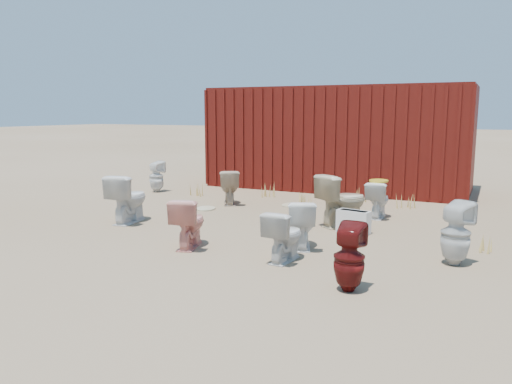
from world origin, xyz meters
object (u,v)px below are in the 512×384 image
at_px(toilet_front_pink, 189,222).
at_px(loose_tank, 353,222).
at_px(toilet_back_beige_left, 229,187).
at_px(toilet_front_e, 284,236).
at_px(toilet_back_yellowlid, 378,200).
at_px(shipping_container, 339,138).
at_px(toilet_back_a, 156,177).
at_px(toilet_front_a, 128,198).
at_px(toilet_back_beige_right, 342,200).
at_px(toilet_front_c, 302,224).
at_px(toilet_back_e, 456,233).
at_px(toilet_front_maroon, 349,257).

height_order(toilet_front_pink, loose_tank, toilet_front_pink).
distance_m(toilet_front_pink, toilet_back_beige_left, 3.25).
xyz_separation_m(toilet_front_e, toilet_back_yellowlid, (0.49, 3.07, -0.00)).
bearing_deg(loose_tank, toilet_front_pink, -125.67).
relative_size(shipping_container, toilet_back_a, 8.40).
bearing_deg(toilet_front_a, toilet_back_beige_right, -166.90).
relative_size(toilet_back_a, loose_tank, 1.43).
bearing_deg(toilet_back_a, toilet_back_beige_left, 179.41).
bearing_deg(toilet_back_beige_left, toilet_back_a, -45.46).
height_order(toilet_front_pink, toilet_front_e, toilet_front_pink).
xyz_separation_m(shipping_container, toilet_back_beige_left, (-1.31, -3.12, -0.85)).
distance_m(toilet_front_c, toilet_back_beige_left, 3.45).
xyz_separation_m(toilet_front_pink, toilet_back_a, (-3.30, 3.66, 0.01)).
xyz_separation_m(toilet_back_beige_left, toilet_back_e, (4.40, -2.34, 0.04)).
height_order(toilet_front_a, toilet_front_pink, toilet_front_a).
bearing_deg(toilet_front_maroon, toilet_back_a, -37.56).
bearing_deg(toilet_back_a, toilet_front_pink, 146.29).
bearing_deg(toilet_front_maroon, toilet_front_c, -53.06).
xyz_separation_m(toilet_back_e, loose_tank, (-1.52, 1.04, -0.21)).
distance_m(toilet_back_beige_right, toilet_back_yellowlid, 0.98).
bearing_deg(toilet_back_beige_right, loose_tank, 160.33).
distance_m(toilet_back_beige_right, loose_tank, 0.54).
bearing_deg(toilet_back_yellowlid, toilet_front_pink, 57.55).
xyz_separation_m(toilet_front_pink, toilet_back_yellowlid, (1.90, 3.05, -0.03)).
distance_m(toilet_front_e, toilet_back_a, 5.99).
distance_m(toilet_front_c, toilet_back_yellowlid, 2.45).
relative_size(toilet_front_c, toilet_back_yellowlid, 1.04).
distance_m(toilet_front_pink, toilet_back_e, 3.41).
distance_m(toilet_front_maroon, toilet_back_e, 1.70).
xyz_separation_m(toilet_front_a, toilet_back_beige_left, (0.71, 2.20, -0.06)).
height_order(toilet_front_c, toilet_back_beige_left, toilet_back_beige_left).
xyz_separation_m(toilet_front_a, toilet_front_e, (3.18, -0.89, -0.09)).
relative_size(toilet_front_a, toilet_back_beige_right, 0.96).
xyz_separation_m(toilet_front_a, toilet_front_maroon, (4.19, -1.57, -0.05)).
relative_size(toilet_front_e, toilet_back_e, 0.82).
bearing_deg(toilet_front_c, toilet_back_yellowlid, -122.70).
bearing_deg(toilet_back_yellowlid, shipping_container, -62.71).
bearing_deg(toilet_front_c, shipping_container, -99.10).
bearing_deg(loose_tank, shipping_container, 119.49).
bearing_deg(toilet_front_e, shipping_container, -75.66).
bearing_deg(toilet_front_maroon, toilet_front_a, -20.77).
height_order(toilet_front_c, toilet_front_maroon, toilet_front_maroon).
bearing_deg(toilet_front_e, toilet_back_a, -34.27).
height_order(toilet_back_yellowlid, loose_tank, toilet_back_yellowlid).
bearing_deg(toilet_front_c, loose_tank, -131.12).
bearing_deg(toilet_back_a, shipping_container, -130.31).
height_order(toilet_front_pink, toilet_back_beige_right, toilet_back_beige_right).
bearing_deg(toilet_front_pink, toilet_back_yellowlid, -137.95).
distance_m(toilet_front_a, toilet_back_e, 5.11).
bearing_deg(toilet_back_beige_left, toilet_back_e, 121.40).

